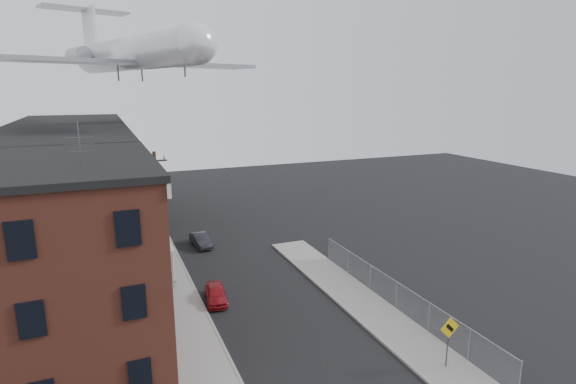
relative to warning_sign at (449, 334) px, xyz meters
name	(u,v)px	position (x,y,z in m)	size (l,w,h in m)	color
sidewalk_left	(154,242)	(-11.10, 25.03, -1.82)	(3.00, 62.00, 0.12)	gray
sidewalk_right	(367,306)	(-0.10, 7.03, -1.82)	(3.00, 26.00, 0.12)	gray
curb_left	(170,240)	(-9.65, 25.03, -1.81)	(0.15, 62.00, 0.14)	gray
curb_right	(347,310)	(-1.55, 7.03, -1.81)	(0.15, 26.00, 0.14)	gray
corner_building	(48,266)	(-17.60, 8.03, 3.28)	(10.31, 12.30, 12.15)	#3A1912
row_house_a	(62,216)	(-17.56, 17.53, 3.25)	(11.98, 7.00, 10.30)	#62625F
row_house_b	(68,194)	(-17.56, 24.53, 3.25)	(11.98, 7.00, 10.30)	gray
row_house_c	(72,179)	(-17.56, 31.53, 3.25)	(11.98, 7.00, 10.30)	#62625F
row_house_d	(75,167)	(-17.56, 38.53, 3.25)	(11.98, 7.00, 10.30)	gray
row_house_e	(78,159)	(-17.56, 45.53, 3.25)	(11.98, 7.00, 10.30)	#62625F
chainlink_fence	(397,295)	(1.40, 6.03, -0.89)	(0.06, 18.06, 1.90)	gray
warning_sign	(449,334)	(0.00, 0.00, 0.00)	(1.10, 0.11, 2.80)	#515156
utility_pole	(158,208)	(-11.20, 19.03, 2.79)	(1.80, 0.26, 9.00)	black
street_tree	(149,196)	(-10.87, 28.95, 1.57)	(3.22, 3.20, 5.20)	black
car_near	(216,294)	(-8.73, 11.47, -1.33)	(1.29, 3.22, 1.10)	maroon
car_mid	(201,240)	(-7.40, 22.35, -1.32)	(1.20, 3.43, 1.13)	black
car_far	(158,203)	(-9.20, 37.37, -1.35)	(1.48, 3.65, 1.06)	gray
airplane	(130,53)	(-11.56, 29.99, 14.81)	(22.75, 26.04, 7.55)	white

